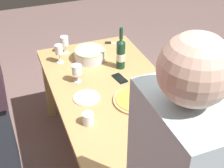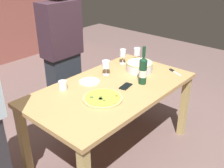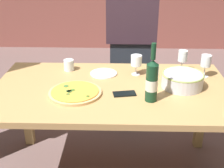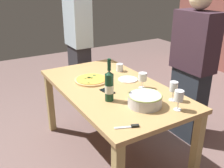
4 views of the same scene
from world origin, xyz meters
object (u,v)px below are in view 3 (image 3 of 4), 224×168
side_plate (104,73)px  person_host (131,39)px  dining_table (112,100)px  wine_bottle (152,80)px  wine_glass_by_bottle (136,61)px  cup_amber (69,65)px  wine_glass_near_pizza (183,57)px  cell_phone (124,94)px  wine_glass_far_left (206,61)px  serving_bowl (182,79)px  pizza (75,92)px

side_plate → person_host: 0.71m
dining_table → wine_bottle: (0.24, -0.17, 0.23)m
wine_glass_by_bottle → side_plate: 0.26m
cup_amber → person_host: 0.77m
wine_glass_near_pizza → person_host: 0.71m
wine_glass_near_pizza → cell_phone: (-0.43, -0.39, -0.11)m
cell_phone → person_host: person_host is taller
wine_bottle → cell_phone: wine_bottle is taller
side_plate → dining_table: bearing=-73.2°
cell_phone → wine_glass_far_left: bearing=-72.4°
serving_bowl → cell_phone: bearing=-161.8°
wine_glass_by_bottle → cup_amber: size_ratio=1.79×
wine_glass_far_left → person_host: (-0.51, 0.69, -0.04)m
dining_table → wine_glass_far_left: (0.66, 0.21, 0.21)m
side_plate → person_host: size_ratio=0.12×
serving_bowl → wine_bottle: bearing=-138.5°
pizza → wine_glass_far_left: bearing=18.9°
wine_bottle → wine_glass_by_bottle: bearing=100.4°
wine_bottle → side_plate: wine_bottle is taller
serving_bowl → cup_amber: 0.85m
wine_glass_far_left → cup_amber: 1.01m
serving_bowl → pizza: bearing=-169.6°
wine_glass_far_left → pizza: bearing=-161.1°
wine_glass_far_left → side_plate: bearing=178.3°
wine_glass_near_pizza → cup_amber: size_ratio=2.01×
wine_glass_near_pizza → side_plate: wine_glass_near_pizza is taller
wine_glass_far_left → cup_amber: (-1.00, 0.09, -0.08)m
cell_phone → side_plate: bearing=14.7°
person_host → wine_glass_by_bottle: bearing=11.1°
wine_glass_by_bottle → person_host: bearing=91.5°
person_host → wine_glass_near_pizza: bearing=40.4°
cell_phone → serving_bowl: bearing=-81.9°
dining_table → pizza: pizza is taller
pizza → wine_glass_near_pizza: 0.85m
dining_table → cup_amber: (-0.34, 0.30, 0.13)m
wine_glass_far_left → side_plate: size_ratio=0.83×
side_plate → cell_phone: 0.36m
pizza → wine_glass_by_bottle: (0.40, 0.33, 0.09)m
dining_table → wine_glass_by_bottle: 0.35m
dining_table → cup_amber: size_ratio=19.25×
person_host → cup_amber: bearing=-29.6°
wine_glass_by_bottle → cell_phone: (-0.09, -0.33, -0.10)m
wine_glass_near_pizza → cell_phone: bearing=-138.0°
pizza → cell_phone: 0.32m
wine_glass_by_bottle → cup_amber: wine_glass_by_bottle is taller
serving_bowl → person_host: size_ratio=0.17×
wine_glass_near_pizza → pizza: bearing=-152.4°
side_plate → wine_glass_near_pizza: bearing=6.1°
wine_bottle → person_host: 1.07m
wine_glass_near_pizza → cell_phone: wine_glass_near_pizza is taller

